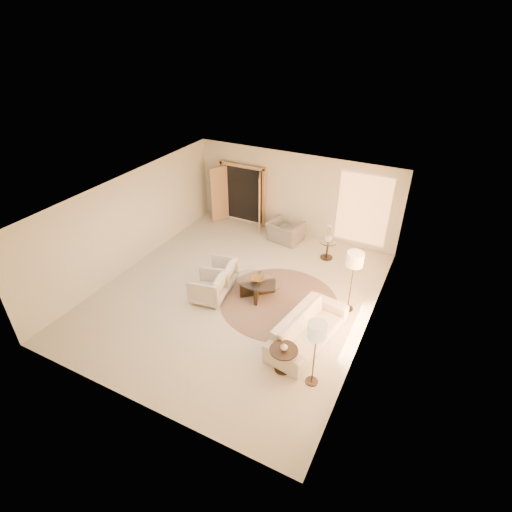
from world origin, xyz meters
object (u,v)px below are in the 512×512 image
at_px(floor_lamp_near, 355,262).
at_px(end_table, 284,356).
at_px(sofa, 308,329).
at_px(accent_chair, 285,228).
at_px(armchair_right, 208,286).
at_px(bowl, 258,279).
at_px(floor_lamp_far, 317,333).
at_px(side_table, 327,248).
at_px(coffee_table, 258,286).
at_px(side_vase, 328,238).
at_px(end_vase, 284,347).
at_px(armchair_left, 220,272).

bearing_deg(floor_lamp_near, end_table, -104.46).
bearing_deg(sofa, accent_chair, 39.26).
relative_size(armchair_right, bowl, 2.38).
relative_size(armchair_right, floor_lamp_far, 0.54).
xyz_separation_m(side_table, floor_lamp_near, (1.29, -2.15, 1.09)).
height_order(accent_chair, coffee_table, accent_chair).
height_order(coffee_table, floor_lamp_far, floor_lamp_far).
bearing_deg(side_vase, side_table, 0.00).
xyz_separation_m(sofa, end_vase, (-0.15, -1.07, 0.30)).
xyz_separation_m(floor_lamp_far, bowl, (-2.35, 2.16, -0.83)).
distance_m(floor_lamp_near, bowl, 2.58).
bearing_deg(coffee_table, accent_chair, 99.80).
bearing_deg(armchair_left, end_vase, 43.48).
bearing_deg(side_vase, floor_lamp_far, -75.03).
relative_size(accent_chair, floor_lamp_near, 0.62).
bearing_deg(side_table, end_vase, -82.69).
bearing_deg(end_vase, floor_lamp_near, 75.54).
distance_m(end_vase, side_vase, 4.82).
height_order(sofa, bowl, sofa).
xyz_separation_m(armchair_right, floor_lamp_far, (3.43, -1.39, 0.93)).
xyz_separation_m(accent_chair, floor_lamp_far, (2.89, -5.24, 0.90)).
relative_size(floor_lamp_near, side_vase, 6.43).
relative_size(accent_chair, side_vase, 4.00).
distance_m(armchair_right, accent_chair, 3.89).
distance_m(sofa, accent_chair, 4.75).
distance_m(armchair_left, end_vase, 3.53).
bearing_deg(floor_lamp_near, accent_chair, 138.48).
height_order(end_table, floor_lamp_far, floor_lamp_far).
bearing_deg(armchair_right, armchair_left, 176.87).
relative_size(side_table, bowl, 1.63).
distance_m(side_table, side_vase, 0.36).
bearing_deg(armchair_right, bowl, 115.57).
distance_m(armchair_left, floor_lamp_far, 4.22).
relative_size(accent_chair, end_table, 1.74).
xyz_separation_m(coffee_table, floor_lamp_far, (2.35, -2.16, 1.06)).
relative_size(floor_lamp_near, end_vase, 10.42).
height_order(accent_chair, end_table, accent_chair).
bearing_deg(floor_lamp_near, end_vase, -104.46).
relative_size(floor_lamp_far, end_vase, 9.78).
bearing_deg(accent_chair, side_table, 174.69).
distance_m(armchair_left, coffee_table, 1.17).
relative_size(end_vase, side_vase, 0.62).
distance_m(coffee_table, end_table, 2.69).
bearing_deg(side_table, end_table, -82.69).
bearing_deg(sofa, bowl, 69.99).
bearing_deg(floor_lamp_near, floor_lamp_far, -90.00).
relative_size(armchair_left, side_vase, 3.09).
bearing_deg(end_table, armchair_left, 143.81).
xyz_separation_m(sofa, floor_lamp_far, (0.53, -1.12, 1.01)).
xyz_separation_m(side_table, floor_lamp_far, (1.29, -4.83, 1.00)).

